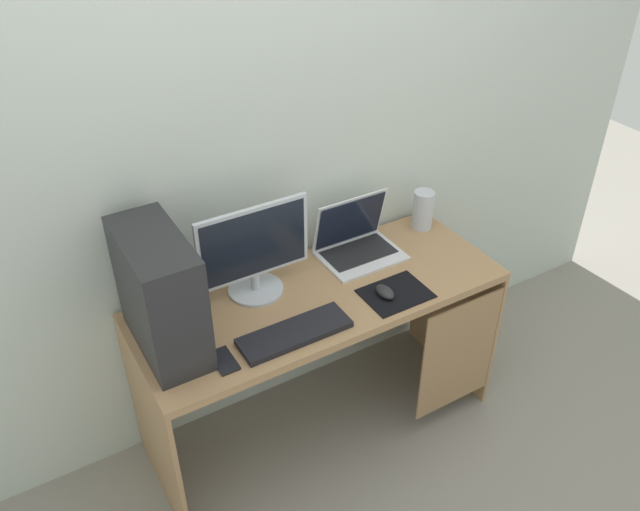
{
  "coord_description": "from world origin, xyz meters",
  "views": [
    {
      "loc": [
        -1.04,
        -1.76,
        2.36
      ],
      "look_at": [
        0.0,
        0.0,
        0.94
      ],
      "focal_mm": 36.94,
      "sensor_mm": 36.0,
      "label": 1
    }
  ],
  "objects_px": {
    "pc_tower": "(160,294)",
    "speaker": "(423,210)",
    "keyboard": "(295,333)",
    "mouse_left": "(385,292)",
    "cell_phone": "(224,361)",
    "monitor": "(254,252)",
    "laptop": "(357,243)"
  },
  "relations": [
    {
      "from": "mouse_left",
      "to": "cell_phone",
      "type": "xyz_separation_m",
      "value": [
        -0.69,
        -0.01,
        -0.02
      ]
    },
    {
      "from": "keyboard",
      "to": "mouse_left",
      "type": "distance_m",
      "value": 0.41
    },
    {
      "from": "pc_tower",
      "to": "keyboard",
      "type": "height_order",
      "value": "pc_tower"
    },
    {
      "from": "monitor",
      "to": "laptop",
      "type": "height_order",
      "value": "monitor"
    },
    {
      "from": "keyboard",
      "to": "monitor",
      "type": "bearing_deg",
      "value": 90.81
    },
    {
      "from": "pc_tower",
      "to": "monitor",
      "type": "height_order",
      "value": "pc_tower"
    },
    {
      "from": "speaker",
      "to": "laptop",
      "type": "bearing_deg",
      "value": -176.22
    },
    {
      "from": "pc_tower",
      "to": "monitor",
      "type": "distance_m",
      "value": 0.42
    },
    {
      "from": "monitor",
      "to": "mouse_left",
      "type": "xyz_separation_m",
      "value": [
        0.42,
        -0.28,
        -0.17
      ]
    },
    {
      "from": "pc_tower",
      "to": "monitor",
      "type": "bearing_deg",
      "value": 15.06
    },
    {
      "from": "cell_phone",
      "to": "mouse_left",
      "type": "bearing_deg",
      "value": 1.23
    },
    {
      "from": "keyboard",
      "to": "pc_tower",
      "type": "bearing_deg",
      "value": 154.53
    },
    {
      "from": "laptop",
      "to": "pc_tower",
      "type": "bearing_deg",
      "value": -171.56
    },
    {
      "from": "monitor",
      "to": "keyboard",
      "type": "relative_size",
      "value": 1.08
    },
    {
      "from": "pc_tower",
      "to": "laptop",
      "type": "height_order",
      "value": "pc_tower"
    },
    {
      "from": "mouse_left",
      "to": "cell_phone",
      "type": "height_order",
      "value": "mouse_left"
    },
    {
      "from": "speaker",
      "to": "cell_phone",
      "type": "xyz_separation_m",
      "value": [
        -1.13,
        -0.35,
        -0.09
      ]
    },
    {
      "from": "monitor",
      "to": "speaker",
      "type": "distance_m",
      "value": 0.86
    },
    {
      "from": "cell_phone",
      "to": "monitor",
      "type": "bearing_deg",
      "value": 47.59
    },
    {
      "from": "pc_tower",
      "to": "keyboard",
      "type": "bearing_deg",
      "value": -25.47
    },
    {
      "from": "laptop",
      "to": "mouse_left",
      "type": "height_order",
      "value": "laptop"
    },
    {
      "from": "monitor",
      "to": "keyboard",
      "type": "bearing_deg",
      "value": -89.19
    },
    {
      "from": "pc_tower",
      "to": "speaker",
      "type": "distance_m",
      "value": 1.28
    },
    {
      "from": "pc_tower",
      "to": "mouse_left",
      "type": "bearing_deg",
      "value": -11.99
    },
    {
      "from": "speaker",
      "to": "mouse_left",
      "type": "xyz_separation_m",
      "value": [
        -0.44,
        -0.33,
        -0.07
      ]
    },
    {
      "from": "speaker",
      "to": "monitor",
      "type": "bearing_deg",
      "value": -176.8
    },
    {
      "from": "monitor",
      "to": "laptop",
      "type": "bearing_deg",
      "value": 2.77
    },
    {
      "from": "pc_tower",
      "to": "speaker",
      "type": "relative_size",
      "value": 2.49
    },
    {
      "from": "pc_tower",
      "to": "speaker",
      "type": "height_order",
      "value": "pc_tower"
    },
    {
      "from": "mouse_left",
      "to": "cell_phone",
      "type": "distance_m",
      "value": 0.69
    },
    {
      "from": "monitor",
      "to": "keyboard",
      "type": "distance_m",
      "value": 0.35
    },
    {
      "from": "monitor",
      "to": "pc_tower",
      "type": "bearing_deg",
      "value": -164.94
    }
  ]
}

